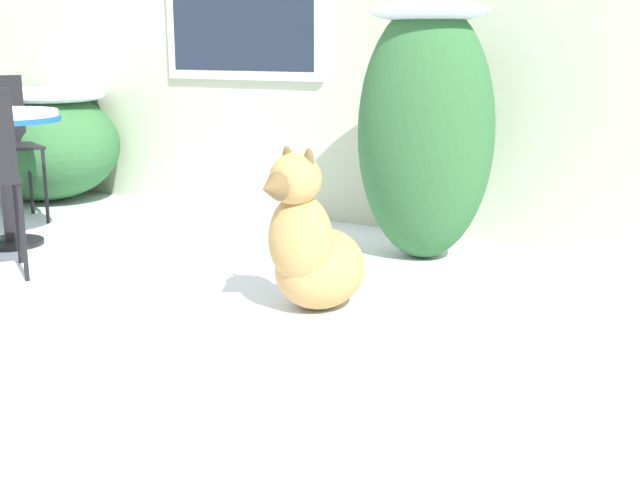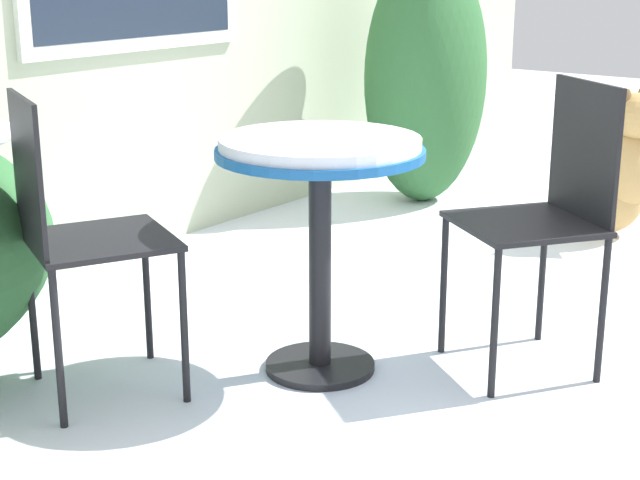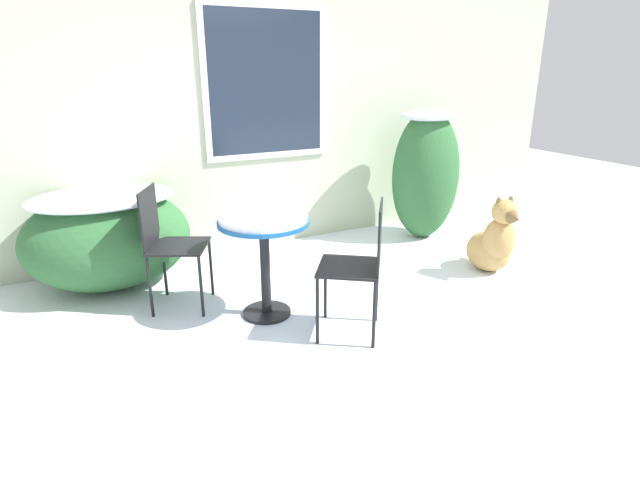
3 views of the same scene
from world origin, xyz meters
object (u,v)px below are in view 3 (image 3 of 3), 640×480
at_px(patio_table, 264,235).
at_px(patio_chair_far_side, 360,262).
at_px(dog, 493,243).
at_px(patio_chair_near_table, 168,241).

height_order(patio_table, patio_chair_far_side, patio_chair_far_side).
distance_m(patio_table, dog, 2.22).
distance_m(patio_chair_near_table, dog, 2.88).
xyz_separation_m(patio_table, dog, (2.18, -0.15, -0.37)).
height_order(patio_chair_far_side, dog, patio_chair_far_side).
xyz_separation_m(patio_table, patio_chair_far_side, (0.49, -0.57, -0.10)).
bearing_deg(patio_chair_far_side, dog, 139.24).
bearing_deg(patio_chair_near_table, patio_table, -101.89).
bearing_deg(patio_table, dog, -3.92).
distance_m(patio_chair_near_table, patio_chair_far_side, 1.52).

